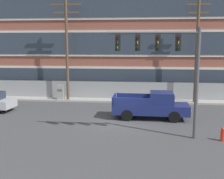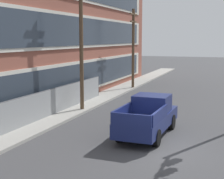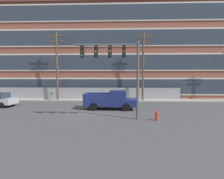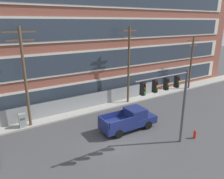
{
  "view_description": "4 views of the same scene",
  "coord_description": "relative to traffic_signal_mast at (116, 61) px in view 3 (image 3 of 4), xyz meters",
  "views": [
    {
      "loc": [
        1.57,
        -18.98,
        5.36
      ],
      "look_at": [
        -0.54,
        1.63,
        1.99
      ],
      "focal_mm": 45.0,
      "sensor_mm": 36.0,
      "label": 1
    },
    {
      "loc": [
        -14.21,
        -3.07,
        4.88
      ],
      "look_at": [
        -0.01,
        2.12,
        2.63
      ],
      "focal_mm": 55.0,
      "sensor_mm": 36.0,
      "label": 2
    },
    {
      "loc": [
        3.16,
        -17.1,
        3.6
      ],
      "look_at": [
        2.46,
        2.18,
        1.98
      ],
      "focal_mm": 28.0,
      "sensor_mm": 36.0,
      "label": 3
    },
    {
      "loc": [
        -9.01,
        -13.68,
        9.71
      ],
      "look_at": [
        2.37,
        3.92,
        3.17
      ],
      "focal_mm": 35.0,
      "sensor_mm": 36.0,
      "label": 4
    }
  ],
  "objects": [
    {
      "name": "utility_pole_midblock",
      "position": [
        3.51,
        9.75,
        0.35
      ],
      "size": [
        2.01,
        0.26,
        9.23
      ],
      "color": "brown",
      "rests_on": "ground"
    },
    {
      "name": "traffic_signal_mast",
      "position": [
        0.0,
        0.0,
        0.0
      ],
      "size": [
        5.19,
        0.43,
        6.27
      ],
      "color": "#4C4C51",
      "rests_on": "ground"
    },
    {
      "name": "utility_pole_near_corner",
      "position": [
        -8.21,
        9.72,
        0.55
      ],
      "size": [
        2.78,
        0.26,
        9.37
      ],
      "color": "brown",
      "rests_on": "ground"
    },
    {
      "name": "ground_plane",
      "position": [
        -2.98,
        3.11,
        -4.67
      ],
      "size": [
        160.0,
        160.0,
        0.0
      ],
      "primitive_type": "plane",
      "color": "#424244"
    },
    {
      "name": "fire_hydrant",
      "position": [
        3.21,
        -0.3,
        -4.28
      ],
      "size": [
        0.24,
        0.24,
        0.78
      ],
      "color": "red",
      "rests_on": "ground"
    },
    {
      "name": "brick_mill_building",
      "position": [
        1.06,
        16.09,
        2.53
      ],
      "size": [
        48.28,
        9.93,
        14.38
      ],
      "color": "brown",
      "rests_on": "ground"
    },
    {
      "name": "sidewalk_building_side",
      "position": [
        -2.98,
        10.35,
        -4.59
      ],
      "size": [
        80.0,
        2.15,
        0.16
      ],
      "primitive_type": "cube",
      "color": "#9E9B93",
      "rests_on": "ground"
    },
    {
      "name": "pickup_truck_navy",
      "position": [
        -0.53,
        4.15,
        -3.73
      ],
      "size": [
        5.55,
        2.17,
        1.96
      ],
      "color": "navy",
      "rests_on": "ground"
    },
    {
      "name": "electrical_cabinet",
      "position": [
        -8.93,
        9.65,
        -3.9
      ],
      "size": [
        0.62,
        0.42,
        1.53
      ],
      "color": "#939993",
      "rests_on": "ground"
    },
    {
      "name": "chain_link_fence",
      "position": [
        -4.86,
        10.78,
        -3.75
      ],
      "size": [
        27.62,
        0.06,
        1.79
      ],
      "color": "gray",
      "rests_on": "ground"
    }
  ]
}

